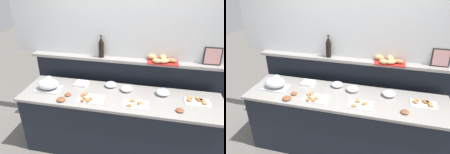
% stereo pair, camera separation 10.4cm
% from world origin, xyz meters
% --- Properties ---
extents(ground_plane, '(12.00, 12.00, 0.00)m').
position_xyz_m(ground_plane, '(0.00, 0.60, 0.00)').
color(ground_plane, slate).
extents(buffet_counter, '(2.59, 0.69, 0.88)m').
position_xyz_m(buffet_counter, '(0.00, 0.00, 0.44)').
color(buffet_counter, black).
rests_on(buffet_counter, ground_plane).
extents(back_ledge_unit, '(2.80, 0.22, 1.22)m').
position_xyz_m(back_ledge_unit, '(0.00, 0.52, 0.64)').
color(back_ledge_unit, black).
rests_on(back_ledge_unit, ground_plane).
extents(upper_wall_panel, '(3.40, 0.08, 1.38)m').
position_xyz_m(upper_wall_panel, '(0.00, 0.54, 1.91)').
color(upper_wall_panel, silver).
rests_on(upper_wall_panel, back_ledge_unit).
extents(sandwich_platter_rear, '(0.32, 0.21, 0.04)m').
position_xyz_m(sandwich_platter_rear, '(-0.36, -0.15, 0.89)').
color(sandwich_platter_rear, white).
rests_on(sandwich_platter_rear, buffet_counter).
extents(sandwich_platter_front, '(0.30, 0.18, 0.04)m').
position_xyz_m(sandwich_platter_front, '(0.95, 0.05, 0.89)').
color(sandwich_platter_front, white).
rests_on(sandwich_platter_front, buffet_counter).
extents(sandwich_platter_side, '(0.30, 0.20, 0.04)m').
position_xyz_m(sandwich_platter_side, '(0.22, -0.15, 0.89)').
color(sandwich_platter_side, silver).
rests_on(sandwich_platter_side, buffet_counter).
extents(serving_cloche, '(0.34, 0.24, 0.17)m').
position_xyz_m(serving_cloche, '(-0.98, -0.02, 0.95)').
color(serving_cloche, '#B7BABF').
rests_on(serving_cloche, buffet_counter).
extents(glass_bowl_large, '(0.17, 0.17, 0.07)m').
position_xyz_m(glass_bowl_large, '(0.54, 0.15, 0.91)').
color(glass_bowl_large, silver).
rests_on(glass_bowl_large, buffet_counter).
extents(glass_bowl_medium, '(0.16, 0.16, 0.07)m').
position_xyz_m(glass_bowl_medium, '(0.07, 0.15, 0.91)').
color(glass_bowl_medium, silver).
rests_on(glass_bowl_medium, buffet_counter).
extents(glass_bowl_small, '(0.11, 0.11, 0.05)m').
position_xyz_m(glass_bowl_small, '(-1.12, 0.25, 0.90)').
color(glass_bowl_small, silver).
rests_on(glass_bowl_small, buffet_counter).
extents(glass_bowl_extra, '(0.16, 0.16, 0.06)m').
position_xyz_m(glass_bowl_extra, '(-0.16, 0.22, 0.91)').
color(glass_bowl_extra, silver).
rests_on(glass_bowl_extra, buffet_counter).
extents(condiment_bowl_dark, '(0.08, 0.08, 0.03)m').
position_xyz_m(condiment_bowl_dark, '(-0.65, -0.12, 0.90)').
color(condiment_bowl_dark, brown).
rests_on(condiment_bowl_dark, buffet_counter).
extents(condiment_bowl_cream, '(0.11, 0.11, 0.04)m').
position_xyz_m(condiment_bowl_cream, '(-0.69, -0.25, 0.90)').
color(condiment_bowl_cream, brown).
rests_on(condiment_bowl_cream, buffet_counter).
extents(condiment_bowl_teal, '(0.09, 0.09, 0.03)m').
position_xyz_m(condiment_bowl_teal, '(0.73, -0.18, 0.90)').
color(condiment_bowl_teal, brown).
rests_on(condiment_bowl_teal, buffet_counter).
extents(napkin_stack, '(0.17, 0.17, 0.03)m').
position_xyz_m(napkin_stack, '(-0.58, 0.19, 0.90)').
color(napkin_stack, white).
rests_on(napkin_stack, buffet_counter).
extents(wine_bottle_dark, '(0.08, 0.08, 0.32)m').
position_xyz_m(wine_bottle_dark, '(-0.35, 0.45, 1.36)').
color(wine_bottle_dark, black).
rests_on(wine_bottle_dark, back_ledge_unit).
extents(bread_basket, '(0.43, 0.27, 0.08)m').
position_xyz_m(bread_basket, '(0.49, 0.43, 1.25)').
color(bread_basket, '#B2231E').
rests_on(bread_basket, back_ledge_unit).
extents(framed_picture, '(0.22, 0.05, 0.23)m').
position_xyz_m(framed_picture, '(1.13, 0.48, 1.33)').
color(framed_picture, black).
rests_on(framed_picture, back_ledge_unit).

